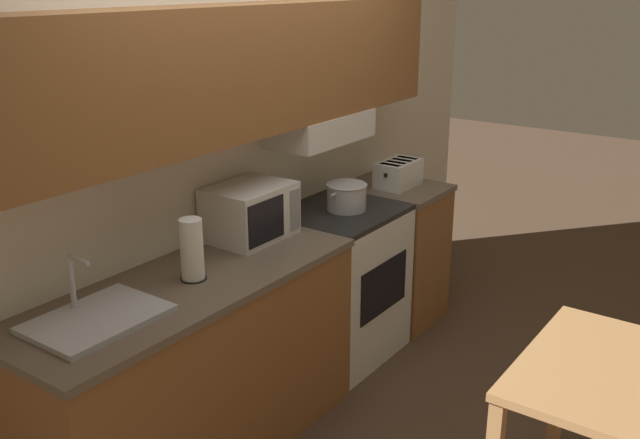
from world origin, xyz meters
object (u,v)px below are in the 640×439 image
(microwave, at_px, (250,212))
(paper_towel_roll, at_px, (192,250))
(stove_range, at_px, (339,283))
(dining_table, at_px, (623,396))
(cooking_pot, at_px, (347,196))
(sink_basin, at_px, (97,318))
(toaster, at_px, (398,173))

(microwave, xyz_separation_m, paper_towel_roll, (-0.56, -0.14, 0.00))
(stove_range, distance_m, dining_table, 1.83)
(dining_table, bearing_deg, paper_towel_roll, 110.62)
(cooking_pot, distance_m, dining_table, 1.85)
(cooking_pot, xyz_separation_m, sink_basin, (-1.75, 0.02, -0.07))
(sink_basin, xyz_separation_m, paper_towel_roll, (0.52, -0.01, 0.12))
(toaster, distance_m, paper_towel_roll, 1.83)
(stove_range, relative_size, cooking_pot, 2.89)
(microwave, height_order, dining_table, microwave)
(paper_towel_roll, bearing_deg, dining_table, -69.38)
(stove_range, distance_m, sink_basin, 1.78)
(microwave, distance_m, toaster, 1.28)
(microwave, height_order, paper_towel_roll, paper_towel_roll)
(sink_basin, distance_m, dining_table, 2.11)
(stove_range, height_order, microwave, microwave)
(stove_range, relative_size, dining_table, 1.00)
(sink_basin, relative_size, dining_table, 0.56)
(sink_basin, relative_size, paper_towel_roll, 1.81)
(cooking_pot, distance_m, sink_basin, 1.75)
(paper_towel_roll, height_order, dining_table, paper_towel_roll)
(sink_basin, bearing_deg, dining_table, -56.11)
(microwave, bearing_deg, sink_basin, -173.04)
(dining_table, bearing_deg, stove_range, 72.27)
(stove_range, height_order, toaster, toaster)
(cooking_pot, relative_size, toaster, 0.97)
(microwave, bearing_deg, dining_table, -87.31)
(cooking_pot, xyz_separation_m, paper_towel_roll, (-1.23, 0.01, 0.06))
(microwave, relative_size, sink_basin, 0.84)
(stove_range, bearing_deg, toaster, -2.42)
(microwave, bearing_deg, cooking_pot, -12.64)
(sink_basin, bearing_deg, microwave, 6.96)
(sink_basin, height_order, paper_towel_roll, paper_towel_roll)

